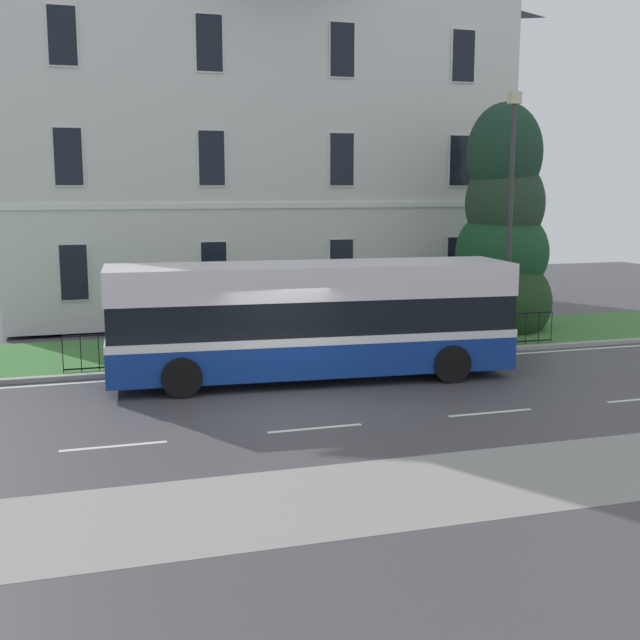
% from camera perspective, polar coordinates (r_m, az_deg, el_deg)
% --- Properties ---
extents(ground_plane, '(60.00, 56.00, 0.18)m').
position_cam_1_polar(ground_plane, '(19.22, -2.65, -5.42)').
color(ground_plane, '#444246').
extents(georgian_townhouse, '(18.62, 9.74, 13.78)m').
position_cam_1_polar(georgian_townhouse, '(32.91, -5.05, 13.09)').
color(georgian_townhouse, silver).
rests_on(georgian_townhouse, ground_plane).
extents(iron_verge_railing, '(14.45, 0.04, 0.97)m').
position_cam_1_polar(iron_verge_railing, '(22.97, 0.64, -1.33)').
color(iron_verge_railing, black).
rests_on(iron_verge_railing, ground_plane).
extents(evergreen_tree, '(3.87, 3.87, 8.27)m').
position_cam_1_polar(evergreen_tree, '(28.11, 12.51, 4.98)').
color(evergreen_tree, '#423328').
rests_on(evergreen_tree, ground_plane).
extents(single_decker_bus, '(10.36, 3.10, 2.97)m').
position_cam_1_polar(single_decker_bus, '(20.57, -0.55, 0.09)').
color(single_decker_bus, navy).
rests_on(single_decker_bus, ground_plane).
extents(street_lamp_post, '(0.36, 0.24, 7.55)m').
position_cam_1_polar(street_lamp_post, '(25.46, 13.26, 8.02)').
color(street_lamp_post, '#333338').
rests_on(street_lamp_post, ground_plane).
extents(litter_bin, '(0.48, 0.48, 1.20)m').
position_cam_1_polar(litter_bin, '(23.46, -2.78, -0.86)').
color(litter_bin, '#4C4742').
rests_on(litter_bin, ground_plane).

